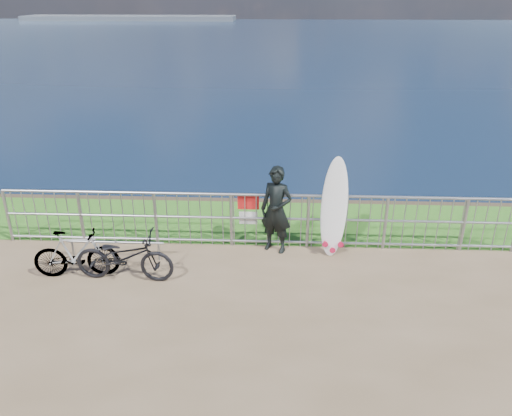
# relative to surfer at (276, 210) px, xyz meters

# --- Properties ---
(grass_strip) EXTENTS (120.00, 120.00, 0.00)m
(grass_strip) POSITION_rel_surfer_xyz_m (-0.38, 1.25, -0.85)
(grass_strip) COLOR #2E701E
(grass_strip) RESTS_ON ground
(seascape) EXTENTS (260.00, 260.00, 5.00)m
(seascape) POSITION_rel_surfer_xyz_m (-44.13, 146.04, -4.89)
(seascape) COLOR brown
(seascape) RESTS_ON ground
(railing) EXTENTS (10.06, 0.10, 1.13)m
(railing) POSITION_rel_surfer_xyz_m (-0.37, 0.15, -0.28)
(railing) COLOR gray
(railing) RESTS_ON ground
(surfer) EXTENTS (0.74, 0.62, 1.72)m
(surfer) POSITION_rel_surfer_xyz_m (0.00, 0.00, 0.00)
(surfer) COLOR black
(surfer) RESTS_ON ground
(surfboard) EXTENTS (0.59, 0.55, 1.91)m
(surfboard) POSITION_rel_surfer_xyz_m (1.09, -0.04, 0.02)
(surfboard) COLOR white
(surfboard) RESTS_ON ground
(bicycle_near) EXTENTS (1.75, 0.68, 0.91)m
(bicycle_near) POSITION_rel_surfer_xyz_m (-2.62, -1.21, -0.40)
(bicycle_near) COLOR black
(bicycle_near) RESTS_ON ground
(bicycle_far) EXTENTS (1.53, 0.61, 0.90)m
(bicycle_far) POSITION_rel_surfer_xyz_m (-3.50, -1.15, -0.41)
(bicycle_far) COLOR black
(bicycle_far) RESTS_ON ground
(bike_rack) EXTENTS (1.85, 0.05, 0.38)m
(bike_rack) POSITION_rel_surfer_xyz_m (-3.02, -0.51, -0.54)
(bike_rack) COLOR gray
(bike_rack) RESTS_ON ground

